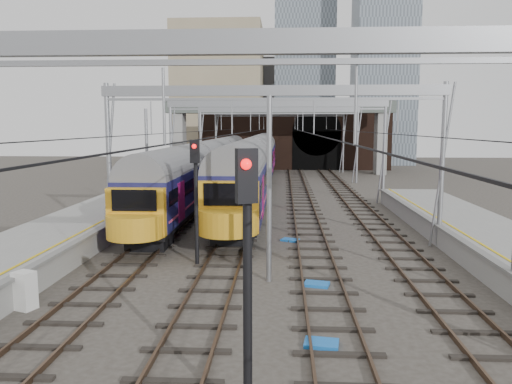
# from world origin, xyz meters

# --- Properties ---
(ground) EXTENTS (160.00, 160.00, 0.00)m
(ground) POSITION_xyz_m (0.00, 0.00, 0.00)
(ground) COLOR #38332D
(ground) RESTS_ON ground
(platform_left) EXTENTS (4.32, 55.00, 1.12)m
(platform_left) POSITION_xyz_m (-10.18, 2.50, 0.55)
(platform_left) COLOR gray
(platform_left) RESTS_ON ground
(tracks) EXTENTS (14.40, 80.00, 0.22)m
(tracks) POSITION_xyz_m (0.00, 15.00, 0.02)
(tracks) COLOR #4C3828
(tracks) RESTS_ON ground
(overhead_line) EXTENTS (16.80, 80.00, 8.00)m
(overhead_line) POSITION_xyz_m (0.00, 21.49, 6.57)
(overhead_line) COLOR gray
(overhead_line) RESTS_ON ground
(retaining_wall) EXTENTS (28.00, 2.75, 9.00)m
(retaining_wall) POSITION_xyz_m (1.40, 51.93, 4.33)
(retaining_wall) COLOR black
(retaining_wall) RESTS_ON ground
(overbridge) EXTENTS (28.00, 3.00, 9.25)m
(overbridge) POSITION_xyz_m (0.00, 46.00, 7.27)
(overbridge) COLOR gray
(overbridge) RESTS_ON ground
(city_skyline) EXTENTS (37.50, 27.50, 60.00)m
(city_skyline) POSITION_xyz_m (2.73, 70.48, 17.09)
(city_skyline) COLOR tan
(city_skyline) RESTS_ON ground
(train_main) EXTENTS (2.94, 68.03, 5.02)m
(train_main) POSITION_xyz_m (-2.00, 39.82, 2.58)
(train_main) COLOR black
(train_main) RESTS_ON ground
(train_second) EXTENTS (2.70, 62.51, 4.68)m
(train_second) POSITION_xyz_m (-6.00, 36.05, 2.43)
(train_second) COLOR black
(train_second) RESTS_ON ground
(signal_near_left) EXTENTS (0.40, 0.48, 5.34)m
(signal_near_left) POSITION_xyz_m (-3.15, 4.16, 3.32)
(signal_near_left) COLOR black
(signal_near_left) RESTS_ON ground
(signal_near_centre) EXTENTS (0.43, 0.49, 5.49)m
(signal_near_centre) POSITION_xyz_m (-0.15, -7.41, 3.41)
(signal_near_centre) COLOR black
(signal_near_centre) RESTS_ON ground
(relay_cabinet) EXTENTS (0.77, 0.70, 1.25)m
(relay_cabinet) POSITION_xyz_m (-7.80, -1.39, 0.63)
(relay_cabinet) COLOR silver
(relay_cabinet) RESTS_ON ground
(equip_cover_a) EXTENTS (1.00, 0.77, 0.11)m
(equip_cover_a) POSITION_xyz_m (1.59, -3.59, 0.05)
(equip_cover_a) COLOR blue
(equip_cover_a) RESTS_ON ground
(equip_cover_b) EXTENTS (1.03, 0.84, 0.11)m
(equip_cover_b) POSITION_xyz_m (1.79, 1.54, 0.05)
(equip_cover_b) COLOR blue
(equip_cover_b) RESTS_ON ground
(equip_cover_c) EXTENTS (1.03, 0.91, 0.10)m
(equip_cover_c) POSITION_xyz_m (0.91, 8.80, 0.05)
(equip_cover_c) COLOR blue
(equip_cover_c) RESTS_ON ground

